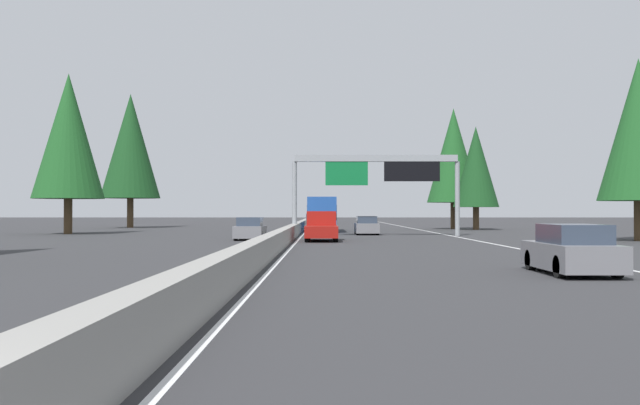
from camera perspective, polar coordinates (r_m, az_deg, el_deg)
name	(u,v)px	position (r m, az deg, el deg)	size (l,w,h in m)	color
ground_plane	(301,233)	(62.20, -1.47, -2.41)	(320.00, 320.00, 0.00)	#2D2D30
median_barrier	(304,224)	(82.18, -1.24, -1.68)	(180.00, 0.56, 0.90)	gray
shoulder_stripe_right	(420,230)	(72.80, 7.89, -2.15)	(160.00, 0.16, 0.01)	silver
shoulder_stripe_median	(307,230)	(72.18, -1.02, -2.17)	(160.00, 0.16, 0.01)	silver
sign_gantry_overhead	(378,171)	(54.99, 4.60, 2.45)	(0.50, 12.68, 6.12)	gray
sedan_distant_a	(572,251)	(22.65, 19.17, -3.61)	(4.40, 1.80, 1.47)	slate
pickup_near_center	(321,226)	(45.66, 0.11, -1.87)	(5.60, 2.00, 1.86)	maroon
sedan_mid_left	(367,226)	(57.88, 3.68, -1.86)	(4.40, 1.80, 1.47)	slate
box_truck_far_left	(323,213)	(112.27, 0.23, -0.83)	(8.50, 2.40, 2.95)	white
bus_mid_right	(322,213)	(67.16, 0.16, -0.82)	(11.50, 2.55, 3.10)	#1E4793
oncoming_near	(250,229)	(47.34, -5.50, -2.11)	(4.40, 1.80, 1.47)	slate
conifer_right_near	(639,130)	(49.74, 23.77, 5.26)	(5.04, 5.04, 11.46)	#4C3823
conifer_right_mid	(476,167)	(74.42, 12.15, 2.74)	(4.57, 4.57, 10.38)	#4C3823
conifer_right_far	(454,156)	(77.56, 10.45, 3.64)	(5.58, 5.58, 12.68)	#4C3823
conifer_left_near	(68,136)	(63.02, -19.16, 4.95)	(5.80, 5.80, 13.18)	#4C3823
conifer_left_mid	(130,146)	(85.62, -14.67, 4.31)	(6.72, 6.72, 15.27)	#4C3823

